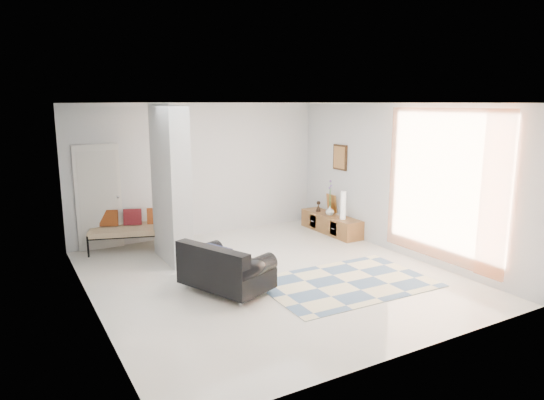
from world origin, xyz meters
TOP-DOWN VIEW (x-y plane):
  - floor at (0.00, 0.00)m, footprint 6.00×6.00m
  - ceiling at (0.00, 0.00)m, footprint 6.00×6.00m
  - wall_back at (0.00, 3.00)m, footprint 6.00×0.00m
  - wall_front at (0.00, -3.00)m, footprint 6.00×0.00m
  - wall_left at (-2.75, 0.00)m, footprint 0.00×6.00m
  - wall_right at (2.75, 0.00)m, footprint 0.00×6.00m
  - partition_column at (-1.10, 1.60)m, footprint 0.35×1.20m
  - hallway_door at (-2.10, 2.96)m, footprint 0.85×0.06m
  - curtain at (2.67, -1.15)m, footprint 0.00×2.55m
  - wall_art at (2.72, 1.70)m, footprint 0.04×0.45m
  - media_console at (2.52, 1.70)m, footprint 0.45×1.70m
  - loveseat at (-0.94, -0.28)m, footprint 1.25×1.56m
  - daybed at (-1.42, 2.63)m, footprint 2.09×1.35m
  - area_rug at (0.90, -0.90)m, footprint 2.69×1.83m
  - cylinder_lamp at (2.50, 1.27)m, footprint 0.11×0.11m
  - bronze_figurine at (2.47, 2.12)m, footprint 0.12×0.12m
  - vase at (2.47, 1.69)m, footprint 0.20×0.20m

SIDE VIEW (x-z plane):
  - floor at x=0.00m, z-range 0.00..0.00m
  - area_rug at x=0.90m, z-range 0.00..0.01m
  - media_console at x=2.52m, z-range -0.20..0.61m
  - loveseat at x=-0.94m, z-range -0.01..0.75m
  - daybed at x=-1.42m, z-range 0.03..0.79m
  - vase at x=2.47m, z-range 0.40..0.59m
  - bronze_figurine at x=2.47m, z-range 0.40..0.63m
  - cylinder_lamp at x=2.50m, z-range 0.40..0.99m
  - hallway_door at x=-2.10m, z-range 0.00..2.04m
  - partition_column at x=-1.10m, z-range 0.00..2.80m
  - wall_back at x=0.00m, z-range -1.60..4.40m
  - wall_front at x=0.00m, z-range -1.60..4.40m
  - wall_left at x=-2.75m, z-range -1.60..4.40m
  - wall_right at x=2.75m, z-range -1.60..4.40m
  - curtain at x=2.67m, z-range 0.17..2.72m
  - wall_art at x=2.72m, z-range 1.38..1.92m
  - ceiling at x=0.00m, z-range 2.80..2.80m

